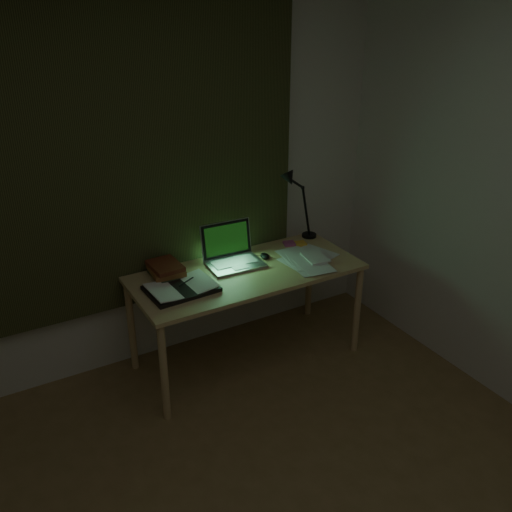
{
  "coord_description": "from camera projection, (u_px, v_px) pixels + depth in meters",
  "views": [
    {
      "loc": [
        -0.97,
        -1.22,
        2.29
      ],
      "look_at": [
        0.59,
        1.48,
        0.82
      ],
      "focal_mm": 40.0,
      "sensor_mm": 36.0,
      "label": 1
    }
  ],
  "objects": [
    {
      "name": "laptop",
      "position": [
        235.0,
        248.0,
        3.62
      ],
      "size": [
        0.37,
        0.41,
        0.25
      ],
      "primitive_type": null,
      "rotation": [
        0.0,
        0.0,
        -0.05
      ],
      "color": "#B9B9BE",
      "rests_on": "desk"
    },
    {
      "name": "loose_papers",
      "position": [
        308.0,
        259.0,
        3.75
      ],
      "size": [
        0.36,
        0.38,
        0.02
      ],
      "primitive_type": null,
      "rotation": [
        0.0,
        0.0,
        0.19
      ],
      "color": "silver",
      "rests_on": "desk"
    },
    {
      "name": "desk",
      "position": [
        247.0,
        316.0,
        3.75
      ],
      "size": [
        1.46,
        0.64,
        0.67
      ],
      "primitive_type": null,
      "color": "#D8B274",
      "rests_on": "floor"
    },
    {
      "name": "sticky_yellow",
      "position": [
        300.0,
        243.0,
        3.97
      ],
      "size": [
        0.09,
        0.09,
        0.02
      ],
      "primitive_type": "cube",
      "rotation": [
        0.0,
        0.0,
        -0.21
      ],
      "color": "yellow",
      "rests_on": "desk"
    },
    {
      "name": "desk_lamp",
      "position": [
        311.0,
        200.0,
        3.99
      ],
      "size": [
        0.38,
        0.3,
        0.56
      ],
      "primitive_type": null,
      "rotation": [
        0.0,
        0.0,
        -0.02
      ],
      "color": "black",
      "rests_on": "desk"
    },
    {
      "name": "mouse",
      "position": [
        265.0,
        256.0,
        3.77
      ],
      "size": [
        0.07,
        0.1,
        0.03
      ],
      "primitive_type": "ellipsoid",
      "rotation": [
        0.0,
        0.0,
        -0.23
      ],
      "color": "black",
      "rests_on": "desk"
    },
    {
      "name": "curtain",
      "position": [
        127.0,
        148.0,
        3.29
      ],
      "size": [
        2.2,
        0.06,
        2.0
      ],
      "primitive_type": "cube",
      "color": "#2A2D16",
      "rests_on": "wall_back"
    },
    {
      "name": "wall_back",
      "position": [
        128.0,
        180.0,
        3.41
      ],
      "size": [
        3.5,
        0.0,
        2.5
      ],
      "primitive_type": "cube",
      "color": "silver",
      "rests_on": "ground"
    },
    {
      "name": "open_textbook",
      "position": [
        181.0,
        288.0,
        3.37
      ],
      "size": [
        0.41,
        0.3,
        0.03
      ],
      "primitive_type": null,
      "rotation": [
        0.0,
        0.0,
        0.05
      ],
      "color": "white",
      "rests_on": "desk"
    },
    {
      "name": "sticky_pink",
      "position": [
        289.0,
        243.0,
        3.97
      ],
      "size": [
        0.09,
        0.09,
        0.02
      ],
      "primitive_type": "cube",
      "rotation": [
        0.0,
        0.0,
        -0.29
      ],
      "color": "#C44C8F",
      "rests_on": "desk"
    },
    {
      "name": "book_stack",
      "position": [
        166.0,
        269.0,
        3.52
      ],
      "size": [
        0.21,
        0.24,
        0.09
      ],
      "primitive_type": null,
      "rotation": [
        0.0,
        0.0,
        0.06
      ],
      "color": "white",
      "rests_on": "desk"
    }
  ]
}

